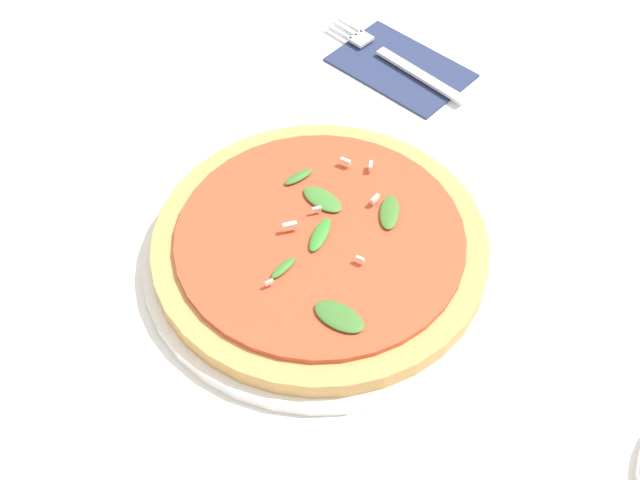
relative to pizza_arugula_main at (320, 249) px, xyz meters
name	(u,v)px	position (x,y,z in m)	size (l,w,h in m)	color
ground_plane	(286,269)	(0.01, 0.03, -0.02)	(6.00, 6.00, 0.00)	silver
pizza_arugula_main	(320,249)	(0.00, 0.00, 0.00)	(0.33, 0.33, 0.05)	white
napkin	(401,67)	(0.20, -0.23, -0.01)	(0.17, 0.14, 0.01)	navy
fork	(396,60)	(0.20, -0.22, -0.01)	(0.20, 0.06, 0.00)	silver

